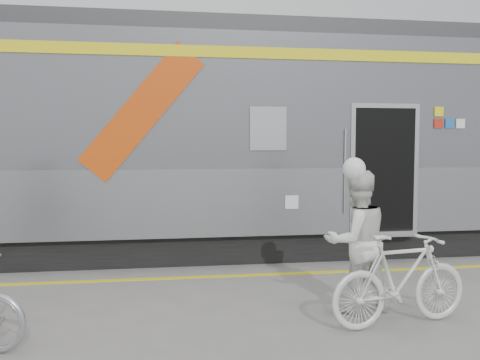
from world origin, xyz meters
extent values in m
plane|color=slate|center=(0.00, 0.00, 0.00)|extent=(90.00, 90.00, 0.00)
cube|color=black|center=(0.43, 4.20, 0.25)|extent=(24.00, 2.70, 0.50)
cube|color=#9EA0A5|center=(0.43, 4.20, 1.05)|extent=(24.00, 3.00, 1.10)
cube|color=slate|center=(0.43, 4.20, 2.70)|extent=(24.00, 3.00, 2.20)
cube|color=#38383A|center=(0.43, 4.20, 3.95)|extent=(24.00, 2.64, 0.30)
cube|color=yellow|center=(0.43, 2.69, 3.45)|extent=(24.00, 0.02, 0.18)
cube|color=#CE450C|center=(-1.37, 2.69, 2.50)|extent=(1.96, 0.01, 2.19)
cube|color=black|center=(0.63, 2.69, 2.25)|extent=(0.55, 0.02, 0.65)
cube|color=black|center=(2.63, 2.90, 1.55)|extent=(1.05, 0.45, 2.10)
cube|color=silver|center=(2.63, 2.69, 1.55)|extent=(1.20, 0.02, 2.25)
cylinder|color=silver|center=(1.93, 2.67, 1.55)|extent=(0.04, 0.04, 1.40)
cube|color=silver|center=(2.63, 2.65, 0.52)|extent=(1.05, 0.25, 0.06)
cube|color=yellow|center=(3.58, 2.69, 2.55)|extent=(0.16, 0.01, 0.16)
cube|color=#B62614|center=(3.58, 2.69, 2.35)|extent=(0.16, 0.01, 0.16)
cube|color=#1B60B4|center=(3.78, 2.69, 2.35)|extent=(0.16, 0.01, 0.16)
cube|color=silver|center=(3.98, 2.69, 2.35)|extent=(0.16, 0.01, 0.16)
cube|color=silver|center=(1.03, 2.69, 1.05)|extent=(0.22, 0.01, 0.22)
cube|color=yellow|center=(0.00, 2.15, 0.00)|extent=(24.00, 0.12, 0.01)
imported|color=white|center=(1.22, 0.34, 0.84)|extent=(0.92, 0.77, 1.69)
imported|color=silver|center=(1.52, -0.21, 0.51)|extent=(1.76, 0.77, 1.02)
sphere|color=white|center=(1.22, 0.34, 1.82)|extent=(0.27, 0.27, 0.27)
camera|label=1|loc=(-1.04, -5.36, 1.99)|focal=38.00mm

